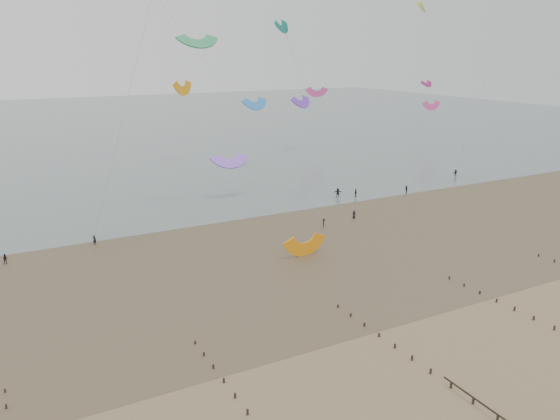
# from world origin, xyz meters

# --- Properties ---
(ground) EXTENTS (500.00, 500.00, 0.00)m
(ground) POSITION_xyz_m (0.00, 0.00, 0.00)
(ground) COLOR brown
(ground) RESTS_ON ground
(sea_and_shore) EXTENTS (500.00, 665.00, 0.03)m
(sea_and_shore) POSITION_xyz_m (-4.08, 34.40, 0.01)
(sea_and_shore) COLOR #475654
(sea_and_shore) RESTS_ON ground
(kitesurfer_lead) EXTENTS (0.69, 0.67, 1.61)m
(kitesurfer_lead) POSITION_xyz_m (-17.77, 48.63, 0.80)
(kitesurfer_lead) COLOR black
(kitesurfer_lead) RESTS_ON ground
(kitesurfers) EXTENTS (111.03, 19.81, 1.88)m
(kitesurfers) POSITION_xyz_m (30.24, 50.98, 0.85)
(kitesurfers) COLOR black
(kitesurfers) RESTS_ON ground
(grounded_kite) EXTENTS (6.33, 5.05, 3.37)m
(grounded_kite) POSITION_xyz_m (9.33, 28.86, 0.00)
(grounded_kite) COLOR orange
(grounded_kite) RESTS_ON ground
(kites_airborne) EXTENTS (247.61, 112.92, 41.82)m
(kites_airborne) POSITION_xyz_m (-8.47, 86.78, 21.59)
(kites_airborne) COLOR #EC469A
(kites_airborne) RESTS_ON ground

